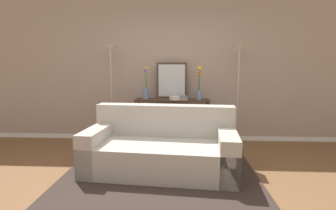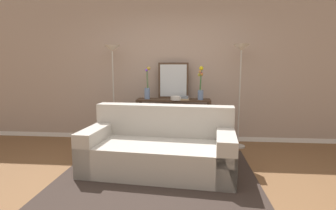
{
  "view_description": "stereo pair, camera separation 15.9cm",
  "coord_description": "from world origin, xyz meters",
  "px_view_note": "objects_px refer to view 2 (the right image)",
  "views": [
    {
      "loc": [
        0.22,
        -2.86,
        1.45
      ],
      "look_at": [
        0.0,
        1.24,
        0.84
      ],
      "focal_mm": 28.0,
      "sensor_mm": 36.0,
      "label": 1
    },
    {
      "loc": [
        0.38,
        -2.85,
        1.45
      ],
      "look_at": [
        0.0,
        1.24,
        0.84
      ],
      "focal_mm": 28.0,
      "sensor_mm": 36.0,
      "label": 2
    }
  ],
  "objects_px": {
    "book_row_under_console": "(154,141)",
    "vase_tall_flowers": "(147,88)",
    "floor_lamp_right": "(241,67)",
    "book_stack": "(184,98)",
    "couch": "(160,148)",
    "console_table": "(174,114)",
    "floor_lamp_left": "(113,67)",
    "vase_short_flowers": "(201,86)",
    "fruit_bowl": "(176,98)",
    "wall_mirror": "(173,81)"
  },
  "relations": [
    {
      "from": "book_row_under_console",
      "to": "book_stack",
      "type": "bearing_deg",
      "value": -10.0
    },
    {
      "from": "console_table",
      "to": "fruit_bowl",
      "type": "bearing_deg",
      "value": -61.81
    },
    {
      "from": "vase_short_flowers",
      "to": "fruit_bowl",
      "type": "height_order",
      "value": "vase_short_flowers"
    },
    {
      "from": "floor_lamp_right",
      "to": "book_stack",
      "type": "relative_size",
      "value": 10.17
    },
    {
      "from": "couch",
      "to": "book_stack",
      "type": "relative_size",
      "value": 11.79
    },
    {
      "from": "wall_mirror",
      "to": "book_stack",
      "type": "bearing_deg",
      "value": -49.17
    },
    {
      "from": "floor_lamp_left",
      "to": "vase_short_flowers",
      "type": "relative_size",
      "value": 3.03
    },
    {
      "from": "couch",
      "to": "fruit_bowl",
      "type": "bearing_deg",
      "value": 81.86
    },
    {
      "from": "vase_tall_flowers",
      "to": "couch",
      "type": "bearing_deg",
      "value": -72.77
    },
    {
      "from": "floor_lamp_right",
      "to": "vase_tall_flowers",
      "type": "distance_m",
      "value": 1.7
    },
    {
      "from": "book_stack",
      "to": "book_row_under_console",
      "type": "distance_m",
      "value": 1.0
    },
    {
      "from": "book_stack",
      "to": "book_row_under_console",
      "type": "height_order",
      "value": "book_stack"
    },
    {
      "from": "fruit_bowl",
      "to": "couch",
      "type": "bearing_deg",
      "value": -98.14
    },
    {
      "from": "vase_tall_flowers",
      "to": "book_stack",
      "type": "bearing_deg",
      "value": -7.31
    },
    {
      "from": "fruit_bowl",
      "to": "book_stack",
      "type": "distance_m",
      "value": 0.14
    },
    {
      "from": "wall_mirror",
      "to": "book_stack",
      "type": "distance_m",
      "value": 0.44
    },
    {
      "from": "floor_lamp_left",
      "to": "book_row_under_console",
      "type": "xyz_separation_m",
      "value": [
        0.74,
        0.06,
        -1.37
      ]
    },
    {
      "from": "console_table",
      "to": "floor_lamp_right",
      "type": "height_order",
      "value": "floor_lamp_right"
    },
    {
      "from": "console_table",
      "to": "wall_mirror",
      "type": "xyz_separation_m",
      "value": [
        -0.02,
        0.14,
        0.6
      ]
    },
    {
      "from": "vase_short_flowers",
      "to": "wall_mirror",
      "type": "bearing_deg",
      "value": 162.05
    },
    {
      "from": "couch",
      "to": "book_stack",
      "type": "distance_m",
      "value": 1.3
    },
    {
      "from": "vase_short_flowers",
      "to": "fruit_bowl",
      "type": "relative_size",
      "value": 2.86
    },
    {
      "from": "floor_lamp_left",
      "to": "vase_short_flowers",
      "type": "distance_m",
      "value": 1.62
    },
    {
      "from": "vase_short_flowers",
      "to": "book_row_under_console",
      "type": "distance_m",
      "value": 1.35
    },
    {
      "from": "book_stack",
      "to": "vase_short_flowers",
      "type": "bearing_deg",
      "value": 14.87
    },
    {
      "from": "couch",
      "to": "book_stack",
      "type": "xyz_separation_m",
      "value": [
        0.3,
        1.13,
        0.57
      ]
    },
    {
      "from": "console_table",
      "to": "fruit_bowl",
      "type": "relative_size",
      "value": 6.42
    },
    {
      "from": "book_row_under_console",
      "to": "vase_tall_flowers",
      "type": "bearing_deg",
      "value": -174.76
    },
    {
      "from": "fruit_bowl",
      "to": "console_table",
      "type": "bearing_deg",
      "value": 118.19
    },
    {
      "from": "book_row_under_console",
      "to": "floor_lamp_left",
      "type": "bearing_deg",
      "value": -175.55
    },
    {
      "from": "vase_short_flowers",
      "to": "book_stack",
      "type": "height_order",
      "value": "vase_short_flowers"
    },
    {
      "from": "wall_mirror",
      "to": "vase_tall_flowers",
      "type": "xyz_separation_m",
      "value": [
        -0.47,
        -0.15,
        -0.14
      ]
    },
    {
      "from": "vase_tall_flowers",
      "to": "vase_short_flowers",
      "type": "relative_size",
      "value": 0.99
    },
    {
      "from": "couch",
      "to": "console_table",
      "type": "bearing_deg",
      "value": 85.15
    },
    {
      "from": "book_stack",
      "to": "book_row_under_console",
      "type": "xyz_separation_m",
      "value": [
        -0.55,
        0.1,
        -0.82
      ]
    },
    {
      "from": "floor_lamp_left",
      "to": "book_stack",
      "type": "height_order",
      "value": "floor_lamp_left"
    },
    {
      "from": "floor_lamp_right",
      "to": "couch",
      "type": "bearing_deg",
      "value": -137.44
    },
    {
      "from": "wall_mirror",
      "to": "book_row_under_console",
      "type": "relative_size",
      "value": 1.69
    },
    {
      "from": "floor_lamp_right",
      "to": "vase_short_flowers",
      "type": "xyz_separation_m",
      "value": [
        -0.68,
        0.04,
        -0.33
      ]
    },
    {
      "from": "book_stack",
      "to": "vase_tall_flowers",
      "type": "bearing_deg",
      "value": 172.69
    },
    {
      "from": "couch",
      "to": "fruit_bowl",
      "type": "height_order",
      "value": "fruit_bowl"
    },
    {
      "from": "floor_lamp_left",
      "to": "floor_lamp_right",
      "type": "distance_m",
      "value": 2.27
    },
    {
      "from": "console_table",
      "to": "vase_tall_flowers",
      "type": "xyz_separation_m",
      "value": [
        -0.48,
        -0.01,
        0.46
      ]
    },
    {
      "from": "couch",
      "to": "book_row_under_console",
      "type": "xyz_separation_m",
      "value": [
        -0.26,
        1.23,
        -0.25
      ]
    },
    {
      "from": "wall_mirror",
      "to": "fruit_bowl",
      "type": "xyz_separation_m",
      "value": [
        0.07,
        -0.25,
        -0.3
      ]
    },
    {
      "from": "console_table",
      "to": "vase_tall_flowers",
      "type": "height_order",
      "value": "vase_tall_flowers"
    },
    {
      "from": "vase_short_flowers",
      "to": "fruit_bowl",
      "type": "bearing_deg",
      "value": -168.72
    },
    {
      "from": "wall_mirror",
      "to": "book_stack",
      "type": "height_order",
      "value": "wall_mirror"
    },
    {
      "from": "vase_tall_flowers",
      "to": "fruit_bowl",
      "type": "relative_size",
      "value": 2.83
    },
    {
      "from": "couch",
      "to": "vase_short_flowers",
      "type": "xyz_separation_m",
      "value": [
        0.59,
        1.21,
        0.8
      ]
    }
  ]
}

